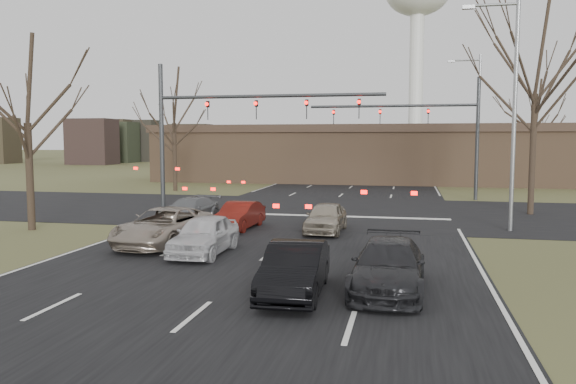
# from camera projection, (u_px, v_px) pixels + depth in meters

# --- Properties ---
(ground) EXTENTS (360.00, 360.00, 0.00)m
(ground) POSITION_uv_depth(u_px,v_px,m) (244.00, 275.00, 16.40)
(ground) COLOR #444424
(ground) RESTS_ON ground
(road_main) EXTENTS (14.00, 300.00, 0.02)m
(road_main) POSITION_uv_depth(u_px,v_px,m) (373.00, 169.00, 74.81)
(road_main) COLOR black
(road_main) RESTS_ON ground
(road_cross) EXTENTS (200.00, 14.00, 0.02)m
(road_cross) POSITION_uv_depth(u_px,v_px,m) (322.00, 211.00, 31.00)
(road_cross) COLOR black
(road_cross) RESTS_ON ground
(building) EXTENTS (42.40, 10.40, 5.30)m
(building) POSITION_uv_depth(u_px,v_px,m) (380.00, 153.00, 52.73)
(building) COLOR brown
(building) RESTS_ON ground
(water_tower) EXTENTS (15.00, 15.00, 44.50)m
(water_tower) POSITION_uv_depth(u_px,v_px,m) (418.00, 2.00, 128.66)
(water_tower) COLOR silver
(water_tower) RESTS_ON ground
(mast_arm_near) EXTENTS (12.12, 0.24, 8.00)m
(mast_arm_near) POSITION_uv_depth(u_px,v_px,m) (219.00, 118.00, 29.68)
(mast_arm_near) COLOR #383A3D
(mast_arm_near) RESTS_ON ground
(mast_arm_far) EXTENTS (11.12, 0.24, 8.00)m
(mast_arm_far) POSITION_uv_depth(u_px,v_px,m) (433.00, 123.00, 37.03)
(mast_arm_far) COLOR #383A3D
(mast_arm_far) RESTS_ON ground
(streetlight_right_near) EXTENTS (2.34, 0.25, 10.00)m
(streetlight_right_near) POSITION_uv_depth(u_px,v_px,m) (510.00, 101.00, 23.77)
(streetlight_right_near) COLOR gray
(streetlight_right_near) RESTS_ON ground
(streetlight_right_far) EXTENTS (2.34, 0.25, 10.00)m
(streetlight_right_far) POSITION_uv_depth(u_px,v_px,m) (476.00, 117.00, 40.22)
(streetlight_right_far) COLOR gray
(streetlight_right_far) RESTS_ON ground
(tree_right_near) EXTENTS (6.90, 6.90, 11.50)m
(tree_right_near) POSITION_uv_depth(u_px,v_px,m) (537.00, 43.00, 28.85)
(tree_right_near) COLOR black
(tree_right_near) RESTS_ON ground
(tree_left_near) EXTENTS (5.10, 5.10, 8.50)m
(tree_left_near) POSITION_uv_depth(u_px,v_px,m) (26.00, 78.00, 24.04)
(tree_left_near) COLOR black
(tree_left_near) RESTS_ON ground
(tree_left_far) EXTENTS (5.70, 5.70, 9.50)m
(tree_left_far) POSITION_uv_depth(u_px,v_px,m) (174.00, 95.00, 42.78)
(tree_left_far) COLOR black
(tree_left_far) RESTS_ON ground
(tree_right_far) EXTENTS (5.40, 5.40, 9.00)m
(tree_right_far) POSITION_uv_depth(u_px,v_px,m) (537.00, 103.00, 46.69)
(tree_right_far) COLOR black
(tree_right_far) RESTS_ON ground
(car_silver_suv) EXTENTS (2.69, 5.17, 1.39)m
(car_silver_suv) POSITION_uv_depth(u_px,v_px,m) (164.00, 227.00, 21.03)
(car_silver_suv) COLOR gray
(car_silver_suv) RESTS_ON ground
(car_white_sedan) EXTENTS (1.63, 3.99, 1.36)m
(car_white_sedan) POSITION_uv_depth(u_px,v_px,m) (204.00, 235.00, 19.36)
(car_white_sedan) COLOR #BEBEC0
(car_white_sedan) RESTS_ON ground
(car_black_hatch) EXTENTS (1.58, 4.08, 1.32)m
(car_black_hatch) POSITION_uv_depth(u_px,v_px,m) (295.00, 269.00, 14.25)
(car_black_hatch) COLOR black
(car_black_hatch) RESTS_ON ground
(car_charcoal_sedan) EXTENTS (1.97, 4.58, 1.31)m
(car_charcoal_sedan) POSITION_uv_depth(u_px,v_px,m) (389.00, 266.00, 14.63)
(car_charcoal_sedan) COLOR black
(car_charcoal_sedan) RESTS_ON ground
(car_grey_ahead) EXTENTS (2.20, 4.31, 1.20)m
(car_grey_ahead) POSITION_uv_depth(u_px,v_px,m) (189.00, 210.00, 26.65)
(car_grey_ahead) COLOR slate
(car_grey_ahead) RESTS_ON ground
(car_red_ahead) EXTENTS (1.50, 3.73, 1.20)m
(car_red_ahead) POSITION_uv_depth(u_px,v_px,m) (239.00, 216.00, 24.81)
(car_red_ahead) COLOR #59120C
(car_red_ahead) RESTS_ON ground
(car_silver_ahead) EXTENTS (1.59, 3.80, 1.29)m
(car_silver_ahead) POSITION_uv_depth(u_px,v_px,m) (326.00, 217.00, 23.93)
(car_silver_ahead) COLOR #A19582
(car_silver_ahead) RESTS_ON ground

